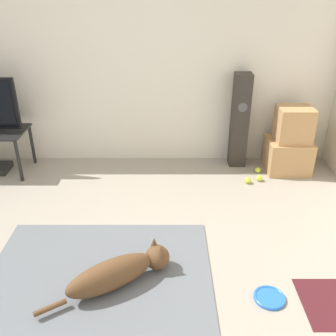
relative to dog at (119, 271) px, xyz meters
The scene contains 11 objects.
ground_plane 0.37m from the dog, behind, with size 12.00×12.00×0.00m, color #9E9384.
wall_back 2.47m from the dog, 99.05° to the left, with size 8.00×0.06×2.55m.
area_rug 0.21m from the dog, 161.24° to the left, with size 1.66×1.32×0.01m.
dog is the anchor object (origin of this frame).
frisbee 1.05m from the dog, ahead, with size 0.22×0.22×0.03m.
cardboard_box_lower 2.49m from the dog, 47.08° to the left, with size 0.47×0.43×0.37m.
cardboard_box_upper 2.52m from the dog, 46.66° to the left, with size 0.37×0.33×0.38m.
floor_speaker 2.32m from the dog, 59.83° to the left, with size 0.18×0.19×1.07m.
tennis_ball_by_boxes 2.05m from the dog, 49.26° to the left, with size 0.07×0.07×0.07m.
tennis_ball_near_speaker 1.92m from the dog, 51.33° to the left, with size 0.07×0.07×0.07m.
tennis_ball_loose_on_carpet 2.21m from the dog, 52.09° to the left, with size 0.07×0.07×0.07m.
Camera 1 is at (0.68, -2.08, 1.96)m, focal length 40.00 mm.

